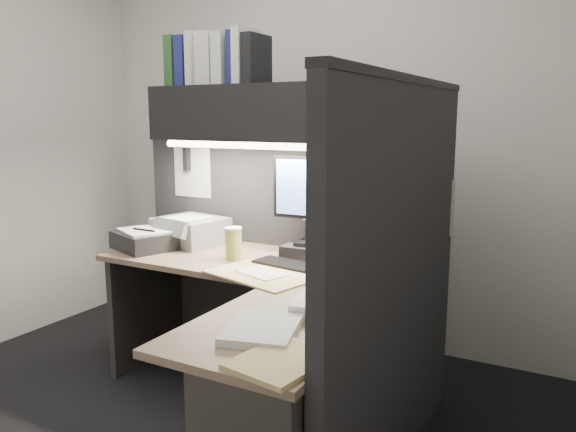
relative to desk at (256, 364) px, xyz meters
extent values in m
cube|color=silver|center=(-0.43, 1.50, 0.91)|extent=(3.50, 0.04, 2.70)
cube|color=black|center=(-0.40, 0.93, 0.36)|extent=(1.90, 0.06, 1.60)
cube|color=black|center=(0.55, 0.18, 0.36)|extent=(0.06, 1.50, 1.60)
cube|color=#876C56|center=(-0.33, 0.56, 0.27)|extent=(1.70, 0.68, 0.03)
cube|color=#876C56|center=(0.22, -0.20, 0.27)|extent=(0.60, 0.85, 0.03)
cube|color=#2D2B28|center=(-0.33, 0.86, -0.09)|extent=(1.61, 0.02, 0.70)
cube|color=#2D2B28|center=(-1.13, 0.56, -0.09)|extent=(0.04, 0.61, 0.70)
cube|color=black|center=(-0.30, 0.75, 1.06)|extent=(1.55, 0.34, 0.30)
cylinder|color=white|center=(-0.30, 0.61, 0.89)|extent=(1.32, 0.04, 0.04)
cube|color=black|center=(-0.07, 0.75, 0.32)|extent=(0.38, 0.25, 0.07)
cube|color=black|center=(-0.07, 0.75, 0.44)|extent=(0.05, 0.04, 0.12)
cube|color=black|center=(-0.07, 0.74, 0.67)|extent=(0.51, 0.07, 0.34)
cube|color=#6183D5|center=(-0.07, 0.73, 0.67)|extent=(0.47, 0.04, 0.29)
cube|color=black|center=(-0.09, 0.51, 0.30)|extent=(0.46, 0.21, 0.02)
cube|color=navy|center=(0.31, 0.53, 0.29)|extent=(0.25, 0.24, 0.00)
ellipsoid|color=black|center=(0.30, 0.52, 0.31)|extent=(0.08, 0.12, 0.04)
cube|color=beige|center=(0.18, 0.64, 0.33)|extent=(0.21, 0.22, 0.08)
cylinder|color=#B9CF52|center=(-0.46, 0.51, 0.37)|extent=(0.09, 0.09, 0.16)
cube|color=gray|center=(-0.90, 0.71, 0.36)|extent=(0.44, 0.39, 0.15)
cube|color=black|center=(-1.04, 0.46, 0.34)|extent=(0.41, 0.38, 0.10)
cube|color=#CDBA73|center=(-0.16, 0.32, 0.29)|extent=(0.58, 0.45, 0.01)
cube|color=white|center=(0.34, 0.00, 0.31)|extent=(0.32, 0.28, 0.05)
cube|color=white|center=(0.22, -0.31, 0.30)|extent=(0.31, 0.35, 0.03)
cube|color=#CDBA73|center=(0.40, -0.48, 0.30)|extent=(0.29, 0.34, 0.02)
cube|color=#274D26|center=(-0.98, 0.76, 1.35)|extent=(0.07, 0.22, 0.29)
cube|color=navy|center=(-0.90, 0.76, 1.35)|extent=(0.07, 0.22, 0.28)
cube|color=silver|center=(-0.83, 0.74, 1.35)|extent=(0.04, 0.22, 0.29)
cube|color=silver|center=(-0.77, 0.77, 1.35)|extent=(0.06, 0.22, 0.29)
cube|color=silver|center=(-0.71, 0.74, 1.35)|extent=(0.06, 0.22, 0.29)
cube|color=silver|center=(-0.63, 0.74, 1.35)|extent=(0.07, 0.22, 0.28)
cube|color=navy|center=(-0.56, 0.75, 1.35)|extent=(0.05, 0.22, 0.28)
cube|color=silver|center=(-0.50, 0.73, 1.36)|extent=(0.05, 0.22, 0.30)
cube|color=black|center=(-0.44, 0.74, 1.34)|extent=(0.06, 0.22, 0.26)
cube|color=white|center=(0.27, 0.90, 0.61)|extent=(0.21, 0.00, 0.28)
cube|color=white|center=(0.49, 0.90, 0.59)|extent=(0.21, 0.00, 0.28)
cube|color=white|center=(-1.03, 0.90, 0.71)|extent=(0.28, 0.00, 0.34)
cube|color=black|center=(0.52, 0.05, 0.58)|extent=(0.00, 0.18, 0.22)
cube|color=white|center=(0.52, -0.30, 0.51)|extent=(0.00, 0.21, 0.28)
camera|label=1|loc=(1.20, -1.89, 1.03)|focal=35.00mm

